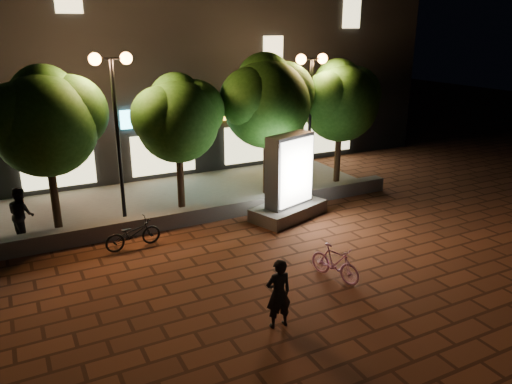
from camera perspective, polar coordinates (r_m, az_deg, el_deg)
ground at (r=12.51m, az=-2.52°, el=-10.00°), size 80.00×80.00×0.00m
retaining_wall at (r=15.80m, az=-8.62°, el=-2.92°), size 16.00×0.45×0.50m
sidewalk at (r=18.13m, az=-11.15°, el=-0.95°), size 16.00×5.00×0.08m
building_block at (r=23.47m, az=-16.62°, el=15.40°), size 28.00×8.12×11.30m
tree_left at (r=15.72m, az=-23.05°, el=7.81°), size 3.60×3.00×4.89m
tree_mid at (r=16.52m, az=-8.96°, el=8.70°), size 3.24×2.70×4.50m
tree_right at (r=17.77m, az=1.31°, el=10.73°), size 3.72×3.10×5.07m
tree_far_right at (r=19.51m, az=9.74°, el=10.59°), size 3.48×2.90×4.76m
street_lamp_left at (r=15.64m, az=-16.05°, el=10.68°), size 1.26×0.36×5.18m
street_lamp_right at (r=18.34m, az=6.34°, el=11.91°), size 1.26×0.36×4.98m
ad_kiosk at (r=16.04m, az=3.83°, el=0.86°), size 2.83×2.03×2.77m
scooter_pink at (r=12.48m, az=9.09°, el=-8.04°), size 0.81×1.51×0.88m
rider at (r=10.37m, az=2.61°, el=-11.60°), size 0.58×0.40×1.53m
scooter_parked at (r=14.42m, az=-13.99°, el=-4.70°), size 1.66×0.76×0.84m
pedestrian at (r=15.66m, az=-25.41°, el=-2.33°), size 0.86×0.95×1.60m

